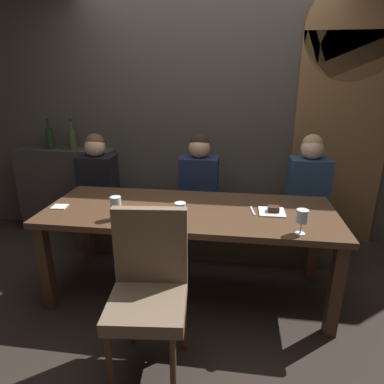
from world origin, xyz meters
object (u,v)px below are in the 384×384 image
Objects in this scene: dining_table at (189,219)px; wine_bottle_pale_label at (72,139)px; diner_redhead at (97,172)px; diner_bearded at (199,175)px; diner_far_end at (309,178)px; fork_on_table at (253,211)px; banquette_bench at (200,230)px; wine_bottle_dark_red at (50,138)px; dessert_plate at (272,211)px; chair_near_side at (149,282)px; wine_glass_end_left at (180,210)px; wine_glass_center_front at (116,204)px; wine_glass_center_back at (302,217)px.

wine_bottle_pale_label reaches higher than dining_table.
diner_redhead is 1.03m from diner_bearded.
diner_far_end reaches higher than fork_on_table.
diner_redhead is (-1.04, 0.01, 0.57)m from banquette_bench.
dining_table is at bearing -144.67° from diner_far_end.
wine_bottle_dark_red is 2.55m from dessert_plate.
diner_bearded reaches higher than chair_near_side.
wine_bottle_pale_label is (-1.42, 1.02, 0.42)m from dining_table.
dining_table is at bearing -179.16° from dessert_plate.
diner_far_end reaches higher than chair_near_side.
diner_redhead reaches higher than wine_glass_end_left.
wine_bottle_pale_label is at bearing 172.90° from diner_far_end.
chair_near_side is at bearing -128.46° from diner_far_end.
wine_glass_end_left is 0.47m from wine_glass_center_front.
wine_bottle_pale_label is 1.94m from wine_glass_end_left.
chair_near_side is 5.98× the size of wine_glass_end_left.
wine_bottle_dark_red is 2.82m from wine_glass_center_back.
chair_near_side reaches higher than wine_glass_center_back.
fork_on_table is at bearing 15.95° from wine_glass_center_front.
fork_on_table is (0.96, 0.27, -0.11)m from wine_glass_center_front.
diner_far_end is 4.69× the size of wine_glass_center_back.
wine_glass_end_left is (1.02, -1.02, 0.06)m from diner_redhead.
wine_glass_center_front is (-0.35, 0.46, 0.29)m from chair_near_side.
fork_on_table is (1.90, -1.00, -0.33)m from wine_bottle_pale_label.
wine_glass_end_left is (1.67, -1.34, -0.21)m from wine_bottle_dark_red.
fork_on_table is (-0.29, 0.34, -0.11)m from wine_glass_center_back.
wine_glass_center_back is (0.90, 0.40, 0.30)m from chair_near_side.
diner_far_end is 4.52× the size of fork_on_table.
fork_on_table reaches higher than banquette_bench.
wine_bottle_pale_label is 2.30m from dessert_plate.
wine_glass_center_front is 1.01m from fork_on_table.
wine_bottle_dark_red is at bearing 156.13° from dessert_plate.
wine_bottle_pale_label is at bearing 144.51° from dining_table.
diner_redhead is 3.84× the size of dessert_plate.
wine_bottle_pale_label is at bearing 143.63° from fork_on_table.
banquette_bench is 7.67× the size of wine_bottle_dark_red.
wine_bottle_pale_label reaches higher than wine_glass_center_front.
wine_glass_center_front is (-1.49, -0.97, 0.04)m from diner_far_end.
dessert_plate is at bearing 113.71° from wine_glass_center_back.
diner_far_end is at bearing 0.59° from diner_bearded.
diner_far_end is 2.36× the size of wine_bottle_dark_red.
wine_bottle_dark_red is (-1.69, 0.33, 0.84)m from banquette_bench.
dining_table is at bearing -35.49° from wine_bottle_pale_label.
chair_near_side is 2.22m from wine_bottle_pale_label.
wine_glass_end_left is (-0.02, -1.01, 0.63)m from banquette_bench.
wine_glass_center_back is 0.38m from dessert_plate.
dessert_plate is (2.31, -1.02, -0.32)m from wine_bottle_dark_red.
diner_redhead is 2.24× the size of wine_bottle_dark_red.
diner_far_end reaches higher than diner_bearded.
chair_near_side is 0.52m from wine_glass_end_left.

